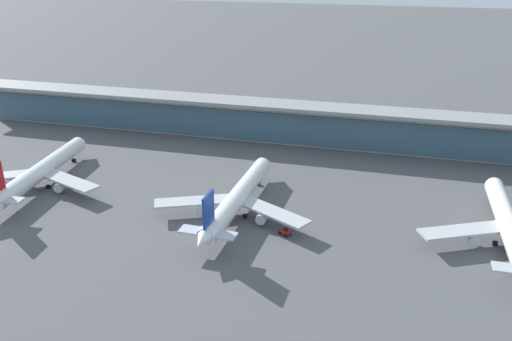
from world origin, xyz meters
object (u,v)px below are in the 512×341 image
(airliner_left_stand, at_px, (40,172))
(airliner_right_stand, at_px, (509,227))
(safety_cone_alpha, at_px, (17,211))
(airliner_centre_stand, at_px, (237,198))
(service_truck_under_wing_red, at_px, (285,232))

(airliner_left_stand, bearing_deg, airliner_right_stand, -0.05)
(airliner_left_stand, distance_m, safety_cone_alpha, 18.14)
(airliner_left_stand, xyz_separation_m, airliner_centre_stand, (63.03, -2.33, 0.00))
(airliner_left_stand, relative_size, airliner_right_stand, 1.00)
(service_truck_under_wing_red, xyz_separation_m, safety_cone_alpha, (-73.84, -7.04, -0.56))
(airliner_right_stand, bearing_deg, airliner_centre_stand, -178.15)
(airliner_left_stand, bearing_deg, safety_cone_alpha, -76.06)
(airliner_left_stand, relative_size, service_truck_under_wing_red, 17.08)
(airliner_centre_stand, xyz_separation_m, service_truck_under_wing_red, (15.05, -7.70, -3.89))
(airliner_right_stand, distance_m, safety_cone_alpha, 128.56)
(airliner_right_stand, bearing_deg, service_truck_under_wing_red, -169.50)
(airliner_right_stand, bearing_deg, airliner_left_stand, 179.95)
(airliner_centre_stand, height_order, service_truck_under_wing_red, airliner_centre_stand)
(airliner_left_stand, height_order, safety_cone_alpha, airliner_left_stand)
(service_truck_under_wing_red, bearing_deg, airliner_left_stand, 172.68)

